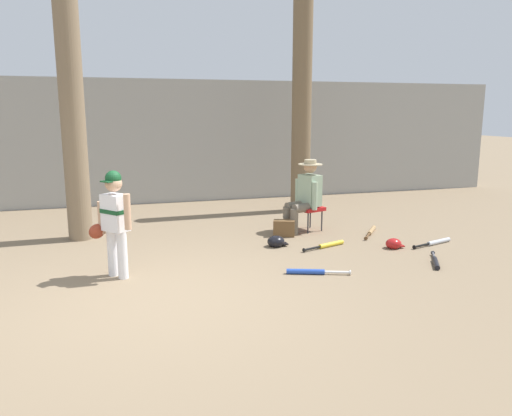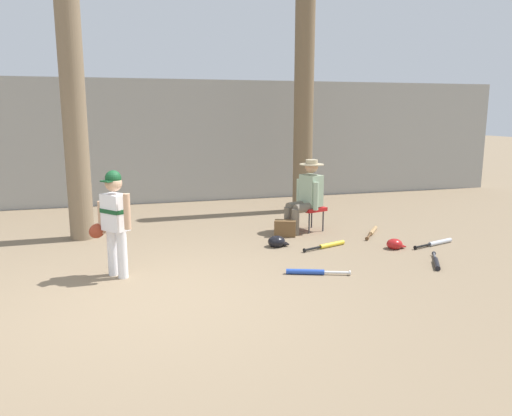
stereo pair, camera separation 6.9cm
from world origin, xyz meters
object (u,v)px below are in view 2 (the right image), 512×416
(bat_black_composite, at_px, (436,262))
(batting_helmet_black, at_px, (277,242))
(tree_behind_spectator, at_px, (304,104))
(bat_wood_tan, at_px, (372,232))
(batting_helmet_red, at_px, (395,244))
(young_ballplayer, at_px, (114,217))
(bat_yellow_trainer, at_px, (329,245))
(tree_near_player, at_px, (70,49))
(folding_stool, at_px, (311,209))
(bat_blue_youth, at_px, (310,272))
(seated_spectator, at_px, (306,194))
(handbag_beside_stool, at_px, (285,228))
(bat_aluminum_silver, at_px, (437,243))

(bat_black_composite, xyz_separation_m, batting_helmet_black, (-1.74, 1.43, 0.04))
(tree_behind_spectator, xyz_separation_m, bat_wood_tan, (0.43, -2.14, -2.09))
(tree_behind_spectator, xyz_separation_m, batting_helmet_red, (0.28, -3.06, -2.06))
(batting_helmet_black, xyz_separation_m, batting_helmet_red, (1.63, -0.58, -0.01))
(young_ballplayer, relative_size, bat_yellow_trainer, 1.72)
(tree_behind_spectator, height_order, bat_wood_tan, tree_behind_spectator)
(tree_near_player, bearing_deg, folding_stool, -7.83)
(young_ballplayer, bearing_deg, bat_blue_youth, -14.14)
(seated_spectator, xyz_separation_m, bat_yellow_trainer, (-0.03, -1.03, -0.61))
(tree_near_player, distance_m, tree_behind_spectator, 4.39)
(bat_blue_youth, xyz_separation_m, batting_helmet_red, (1.63, 0.76, 0.04))
(young_ballplayer, relative_size, bat_blue_youth, 1.70)
(tree_near_player, xyz_separation_m, bat_black_composite, (4.56, -2.74, -2.85))
(handbag_beside_stool, bearing_deg, folding_stool, 24.68)
(bat_black_composite, bearing_deg, handbag_beside_stool, 125.38)
(bat_yellow_trainer, relative_size, bat_wood_tan, 1.11)
(bat_wood_tan, bearing_deg, bat_black_composite, -91.15)
(tree_behind_spectator, height_order, bat_aluminum_silver, tree_behind_spectator)
(handbag_beside_stool, distance_m, bat_wood_tan, 1.47)
(folding_stool, relative_size, bat_blue_youth, 0.65)
(handbag_beside_stool, bearing_deg, bat_wood_tan, -8.93)
(bat_black_composite, relative_size, bat_yellow_trainer, 0.85)
(handbag_beside_stool, xyz_separation_m, batting_helmet_black, (-0.33, -0.56, -0.05))
(young_ballplayer, height_order, bat_black_composite, young_ballplayer)
(handbag_beside_stool, relative_size, bat_blue_youth, 0.44)
(seated_spectator, height_order, bat_wood_tan, seated_spectator)
(handbag_beside_stool, distance_m, bat_yellow_trainer, 0.91)
(batting_helmet_black, bearing_deg, tree_behind_spectator, 61.41)
(bat_yellow_trainer, bearing_deg, seated_spectator, 88.08)
(tree_behind_spectator, distance_m, folding_stool, 2.47)
(young_ballplayer, bearing_deg, handbag_beside_stool, 26.70)
(bat_black_composite, height_order, bat_yellow_trainer, same)
(batting_helmet_black, distance_m, batting_helmet_red, 1.73)
(young_ballplayer, xyz_separation_m, batting_helmet_black, (2.30, 0.76, -0.67))
(bat_yellow_trainer, bearing_deg, handbag_beside_stool, 116.72)
(tree_behind_spectator, distance_m, batting_helmet_red, 3.70)
(young_ballplayer, distance_m, batting_helmet_red, 4.00)
(bat_black_composite, xyz_separation_m, bat_yellow_trainer, (-1.00, 1.18, -0.00))
(tree_near_player, relative_size, bat_blue_youth, 8.35)
(folding_stool, relative_size, seated_spectator, 0.42)
(bat_blue_youth, relative_size, batting_helmet_black, 2.49)
(bat_black_composite, distance_m, batting_helmet_red, 0.85)
(seated_spectator, relative_size, bat_yellow_trainer, 1.58)
(handbag_beside_stool, bearing_deg, seated_spectator, 26.13)
(young_ballplayer, relative_size, batting_helmet_black, 4.24)
(handbag_beside_stool, height_order, bat_black_composite, handbag_beside_stool)
(folding_stool, distance_m, bat_blue_youth, 2.34)
(bat_aluminum_silver, xyz_separation_m, bat_blue_youth, (-2.37, -0.77, -0.00))
(seated_spectator, distance_m, handbag_beside_stool, 0.71)
(tree_near_player, relative_size, bat_black_composite, 9.88)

